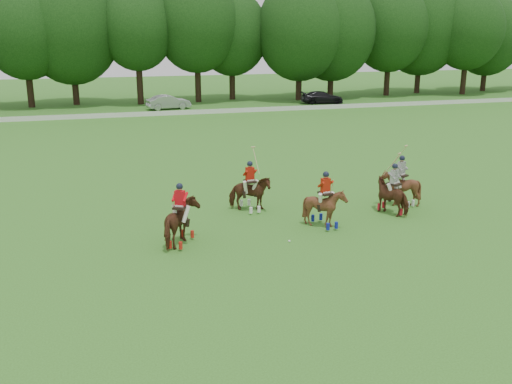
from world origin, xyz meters
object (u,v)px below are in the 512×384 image
object	(u,v)px
polo_stripe_b	(400,188)
polo_red_b	(250,193)
polo_red_a	(181,223)
polo_red_c	(325,207)
car_mid	(168,102)
polo_ball	(289,241)
polo_stripe_a	(393,196)
car_right	(322,97)

from	to	relation	value
polo_stripe_b	polo_red_b	bearing A→B (deg)	170.19
polo_red_a	polo_red_c	xyz separation A→B (m)	(6.06, 0.38, -0.03)
polo_red_a	polo_red_b	xyz separation A→B (m)	(3.69, 3.37, -0.06)
polo_red_c	polo_stripe_b	distance (m)	4.90
polo_stripe_b	polo_red_c	bearing A→B (deg)	-158.54
polo_red_b	polo_stripe_b	bearing A→B (deg)	-9.81
polo_red_b	polo_red_c	xyz separation A→B (m)	(2.37, -2.99, 0.03)
car_mid	polo_red_c	bearing A→B (deg)	172.48
polo_ball	car_mid	bearing A→B (deg)	88.25
polo_red_a	polo_red_c	distance (m)	6.07
polo_red_a	polo_stripe_a	world-z (taller)	polo_stripe_a
car_mid	polo_stripe_a	bearing A→B (deg)	177.89
polo_stripe_a	polo_stripe_b	world-z (taller)	polo_stripe_b
polo_stripe_b	polo_ball	world-z (taller)	polo_stripe_b
car_right	polo_stripe_a	xyz separation A→B (m)	(-13.00, -38.62, 0.12)
polo_red_c	polo_stripe_a	world-z (taller)	polo_stripe_a
polo_red_a	polo_ball	size ratio (longest dim) A/B	26.94
car_mid	polo_ball	distance (m)	40.80
polo_stripe_a	car_right	bearing A→B (deg)	71.40
polo_red_a	polo_stripe_b	world-z (taller)	polo_stripe_b
car_mid	polo_red_a	xyz separation A→B (m)	(-5.28, -39.84, 0.14)
polo_red_c	polo_ball	size ratio (longest dim) A/B	26.26
polo_ball	polo_red_c	bearing A→B (deg)	32.99
car_right	polo_ball	distance (m)	44.86
polo_stripe_a	polo_stripe_b	distance (m)	1.31
polo_stripe_b	polo_red_a	bearing A→B (deg)	-168.46
car_mid	car_right	size ratio (longest dim) A/B	0.95
polo_red_b	polo_stripe_b	world-z (taller)	polo_stripe_b
car_right	polo_stripe_a	size ratio (longest dim) A/B	1.70
polo_red_b	polo_red_c	distance (m)	3.81
polo_stripe_a	polo_red_c	bearing A→B (deg)	-167.03
car_right	polo_red_a	distance (m)	45.86
car_right	polo_stripe_b	world-z (taller)	polo_stripe_b
car_mid	polo_stripe_b	size ratio (longest dim) A/B	1.56
car_mid	car_right	bearing A→B (deg)	-98.66
polo_red_a	polo_ball	world-z (taller)	polo_red_a
car_mid	polo_stripe_a	distance (m)	38.88
polo_red_b	polo_stripe_a	world-z (taller)	polo_red_b
polo_stripe_b	polo_stripe_a	bearing A→B (deg)	-133.63
car_mid	polo_red_c	size ratio (longest dim) A/B	1.92
polo_red_b	polo_stripe_b	xyz separation A→B (m)	(6.93, -1.20, 0.04)
car_right	car_mid	bearing A→B (deg)	98.63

